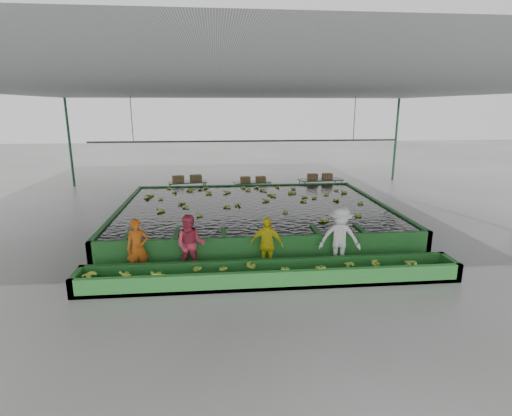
{
  "coord_description": "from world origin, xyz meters",
  "views": [
    {
      "loc": [
        -1.36,
        -13.24,
        4.51
      ],
      "look_at": [
        0.0,
        0.5,
        1.0
      ],
      "focal_mm": 28.0,
      "sensor_mm": 36.0,
      "label": 1
    }
  ],
  "objects": [
    {
      "name": "ground",
      "position": [
        0.0,
        0.0,
        0.0
      ],
      "size": [
        80.0,
        80.0,
        0.0
      ],
      "primitive_type": "plane",
      "color": "slate",
      "rests_on": "ground"
    },
    {
      "name": "shed_roof",
      "position": [
        0.0,
        0.0,
        5.0
      ],
      "size": [
        20.0,
        22.0,
        0.04
      ],
      "primitive_type": "cube",
      "color": "gray",
      "rests_on": "shed_posts"
    },
    {
      "name": "shed_posts",
      "position": [
        0.0,
        0.0,
        2.5
      ],
      "size": [
        20.0,
        22.0,
        5.0
      ],
      "primitive_type": null,
      "color": "#1C452B",
      "rests_on": "ground"
    },
    {
      "name": "flotation_tank",
      "position": [
        0.0,
        1.5,
        0.45
      ],
      "size": [
        10.0,
        8.0,
        0.9
      ],
      "primitive_type": null,
      "color": "#236827",
      "rests_on": "ground"
    },
    {
      "name": "tank_water",
      "position": [
        0.0,
        1.5,
        0.85
      ],
      "size": [
        9.7,
        7.7,
        0.0
      ],
      "primitive_type": "cube",
      "color": "black",
      "rests_on": "flotation_tank"
    },
    {
      "name": "sorting_trough",
      "position": [
        0.0,
        -3.6,
        0.25
      ],
      "size": [
        10.0,
        1.0,
        0.5
      ],
      "primitive_type": null,
      "color": "#236827",
      "rests_on": "ground"
    },
    {
      "name": "cableway_rail",
      "position": [
        0.0,
        5.0,
        3.0
      ],
      "size": [
        0.08,
        0.08,
        14.0
      ],
      "primitive_type": "cylinder",
      "color": "#59605B",
      "rests_on": "shed_roof"
    },
    {
      "name": "rail_hanger_left",
      "position": [
        -5.0,
        5.0,
        4.0
      ],
      "size": [
        0.04,
        0.04,
        2.0
      ],
      "primitive_type": "cylinder",
      "color": "#59605B",
      "rests_on": "shed_roof"
    },
    {
      "name": "rail_hanger_right",
      "position": [
        5.0,
        5.0,
        4.0
      ],
      "size": [
        0.04,
        0.04,
        2.0
      ],
      "primitive_type": "cylinder",
      "color": "#59605B",
      "rests_on": "shed_roof"
    },
    {
      "name": "worker_a",
      "position": [
        -3.54,
        -2.8,
        0.81
      ],
      "size": [
        0.67,
        0.53,
        1.62
      ],
      "primitive_type": "imported",
      "rotation": [
        0.0,
        0.0,
        0.28
      ],
      "color": "#C85815",
      "rests_on": "ground"
    },
    {
      "name": "worker_b",
      "position": [
        -2.12,
        -2.8,
        0.85
      ],
      "size": [
        0.87,
        0.7,
        1.69
      ],
      "primitive_type": "imported",
      "rotation": [
        0.0,
        0.0,
        -0.07
      ],
      "color": "#D23B56",
      "rests_on": "ground"
    },
    {
      "name": "worker_c",
      "position": [
        -0.03,
        -2.8,
        0.79
      ],
      "size": [
        0.99,
        0.62,
        1.58
      ],
      "primitive_type": "imported",
      "rotation": [
        0.0,
        0.0,
        -0.28
      ],
      "color": "yellow",
      "rests_on": "ground"
    },
    {
      "name": "worker_d",
      "position": [
        2.06,
        -2.8,
        0.91
      ],
      "size": [
        1.28,
        0.88,
        1.82
      ],
      "primitive_type": "imported",
      "rotation": [
        0.0,
        0.0,
        -0.19
      ],
      "color": "white",
      "rests_on": "ground"
    },
    {
      "name": "packing_table_left",
      "position": [
        -2.85,
        6.77,
        0.43
      ],
      "size": [
        1.99,
        1.06,
        0.86
      ],
      "primitive_type": null,
      "rotation": [
        0.0,
        0.0,
        0.16
      ],
      "color": "#59605B",
      "rests_on": "ground"
    },
    {
      "name": "packing_table_mid",
      "position": [
        0.4,
        6.53,
        0.42
      ],
      "size": [
        1.93,
        1.03,
        0.83
      ],
      "primitive_type": null,
      "rotation": [
        0.0,
        0.0,
        0.17
      ],
      "color": "#59605B",
      "rests_on": "ground"
    },
    {
      "name": "packing_table_right",
      "position": [
        3.83,
        6.15,
        0.49
      ],
      "size": [
        2.25,
        1.12,
        0.98
      ],
      "primitive_type": null,
      "rotation": [
        0.0,
        0.0,
        0.12
      ],
      "color": "#59605B",
      "rests_on": "ground"
    },
    {
      "name": "box_stack_left",
      "position": [
        -2.86,
        6.76,
        0.86
      ],
      "size": [
        1.49,
        0.7,
        0.31
      ],
      "primitive_type": null,
      "rotation": [
        0.0,
        0.0,
        0.22
      ],
      "color": "brown",
      "rests_on": "packing_table_left"
    },
    {
      "name": "box_stack_mid",
      "position": [
        0.44,
        6.45,
        0.83
      ],
      "size": [
        1.27,
        0.39,
        0.27
      ],
      "primitive_type": null,
      "rotation": [
        0.0,
        0.0,
        0.03
      ],
      "color": "brown",
      "rests_on": "packing_table_mid"
    },
    {
      "name": "box_stack_right",
      "position": [
        3.79,
        6.16,
        0.98
      ],
      "size": [
        1.27,
        0.41,
        0.27
      ],
      "primitive_type": null,
      "rotation": [
        0.0,
        0.0,
        0.05
      ],
      "color": "brown",
      "rests_on": "packing_table_right"
    },
    {
      "name": "floating_bananas",
      "position": [
        0.0,
        2.3,
        0.85
      ],
      "size": [
        8.25,
        5.63,
        0.11
      ],
      "primitive_type": null,
      "color": "#A3C438",
      "rests_on": "tank_water"
    },
    {
      "name": "trough_bananas",
      "position": [
        0.0,
        -3.6,
        0.4
      ],
      "size": [
        9.54,
        0.64,
        0.13
      ],
      "primitive_type": null,
      "color": "#A3C438",
      "rests_on": "sorting_trough"
    }
  ]
}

